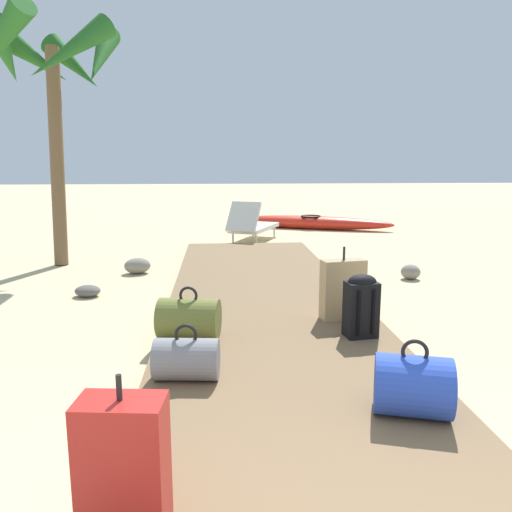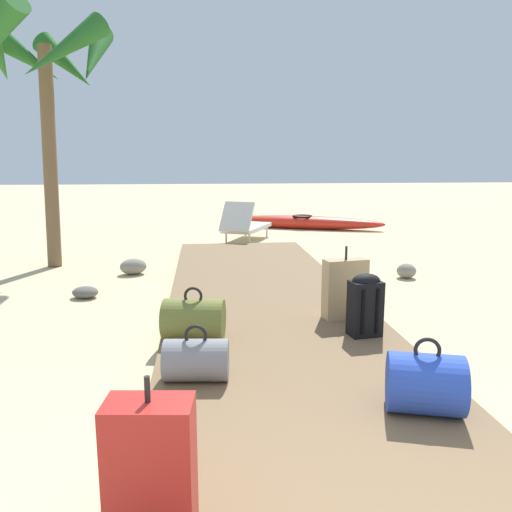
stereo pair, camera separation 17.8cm
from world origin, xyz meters
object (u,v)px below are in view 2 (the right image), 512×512
object	(u,v)px
duffel_bag_olive	(194,319)
palm_tree_far_left	(42,67)
suitcase_tan	(345,289)
duffel_bag_blue	(425,383)
backpack_black	(365,303)
duffel_bag_grey	(196,360)
lounge_chair	(245,225)
kayak	(302,222)
suitcase_red	(151,468)

from	to	relation	value
duffel_bag_olive	palm_tree_far_left	size ratio (longest dim) A/B	0.16
suitcase_tan	duffel_bag_blue	size ratio (longest dim) A/B	1.32
backpack_black	duffel_bag_blue	world-z (taller)	backpack_black
duffel_bag_grey	lounge_chair	distance (m)	6.73
duffel_bag_blue	kayak	bearing A→B (deg)	83.64
lounge_chair	kayak	world-z (taller)	lounge_chair
backpack_black	duffel_bag_grey	world-z (taller)	backpack_black
suitcase_tan	duffel_bag_grey	distance (m)	1.96
duffel_bag_olive	backpack_black	bearing A→B (deg)	-2.49
duffel_bag_grey	kayak	size ratio (longest dim) A/B	0.13
lounge_chair	kayak	size ratio (longest dim) A/B	0.43
palm_tree_far_left	lounge_chair	distance (m)	4.57
duffel_bag_grey	palm_tree_far_left	distance (m)	5.78
suitcase_tan	palm_tree_far_left	distance (m)	5.55
suitcase_red	kayak	bearing A→B (deg)	75.36
palm_tree_far_left	suitcase_tan	bearing A→B (deg)	-41.96
backpack_black	kayak	bearing A→B (deg)	83.01
duffel_bag_blue	palm_tree_far_left	distance (m)	6.89
suitcase_red	lounge_chair	size ratio (longest dim) A/B	0.43
suitcase_tan	palm_tree_far_left	xyz separation A→B (m)	(-3.66, 3.29, 2.57)
suitcase_red	lounge_chair	world-z (taller)	lounge_chair
backpack_black	suitcase_red	xyz separation A→B (m)	(-1.65, -2.28, -0.00)
duffel_bag_grey	suitcase_red	bearing A→B (deg)	-96.48
duffel_bag_olive	duffel_bag_blue	world-z (taller)	duffel_bag_blue
suitcase_tan	suitcase_red	xyz separation A→B (m)	(-1.62, -2.80, -0.00)
palm_tree_far_left	lounge_chair	world-z (taller)	palm_tree_far_left
duffel_bag_olive	duffel_bag_blue	bearing A→B (deg)	-45.59
duffel_bag_olive	suitcase_red	xyz separation A→B (m)	(-0.14, -2.35, 0.11)
backpack_black	kayak	xyz separation A→B (m)	(0.94, 7.64, -0.22)
backpack_black	palm_tree_far_left	distance (m)	5.90
palm_tree_far_left	backpack_black	bearing A→B (deg)	-45.86
palm_tree_far_left	lounge_chair	bearing A→B (deg)	33.69
kayak	duffel_bag_olive	bearing A→B (deg)	-107.94
suitcase_tan	duffel_bag_olive	bearing A→B (deg)	-162.90
duffel_bag_blue	palm_tree_far_left	world-z (taller)	palm_tree_far_left
suitcase_tan	palm_tree_far_left	size ratio (longest dim) A/B	0.19
duffel_bag_olive	duffel_bag_grey	world-z (taller)	duffel_bag_olive
duffel_bag_olive	suitcase_tan	xyz separation A→B (m)	(1.48, 0.45, 0.12)
suitcase_red	kayak	xyz separation A→B (m)	(2.59, 9.92, -0.22)
suitcase_tan	suitcase_red	distance (m)	3.23
backpack_black	duffel_bag_grey	size ratio (longest dim) A/B	1.17
duffel_bag_olive	suitcase_tan	distance (m)	1.55
suitcase_tan	duffel_bag_grey	xyz separation A→B (m)	(-1.45, -1.31, -0.14)
duffel_bag_blue	lounge_chair	size ratio (longest dim) A/B	0.34
suitcase_tan	lounge_chair	world-z (taller)	lounge_chair
suitcase_tan	suitcase_red	world-z (taller)	suitcase_tan
suitcase_tan	lounge_chair	distance (m)	5.39
backpack_black	duffel_bag_blue	xyz separation A→B (m)	(-0.07, -1.41, -0.11)
palm_tree_far_left	lounge_chair	xyz separation A→B (m)	(3.11, 2.07, -2.62)
duffel_bag_blue	kayak	size ratio (longest dim) A/B	0.14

